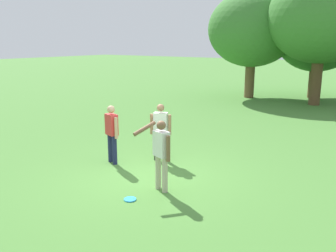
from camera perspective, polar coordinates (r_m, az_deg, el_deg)
The scene contains 8 objects.
ground_plane at distance 9.15m, azimuth -3.07°, elevation -8.08°, with size 120.00×120.00×0.00m, color #4C8438.
person_thrower at distance 8.02m, azimuth -1.15°, elevation -3.90°, with size 0.76×0.63×1.64m.
person_catcher at distance 9.98m, azimuth -8.96°, elevation -0.71°, with size 0.58×0.33×1.64m.
person_bystander at distance 10.08m, azimuth -1.18°, elevation -0.40°, with size 0.57×0.35×1.64m.
frisbee at distance 7.93m, azimuth -6.08°, elevation -11.54°, with size 0.27×0.27×0.03m, color #2D9EDB.
tree_tall_left at distance 22.16m, azimuth 13.28°, elevation 14.76°, with size 5.15×5.15×6.21m.
tree_broad_center at distance 23.15m, azimuth 22.71°, elevation 12.88°, with size 4.67×4.67×5.54m.
tree_far_right at distance 20.60m, azimuth 23.33°, elevation 15.58°, with size 5.49×5.49×6.86m.
Camera 1 is at (5.22, -6.72, 3.34)m, focal length 38.24 mm.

